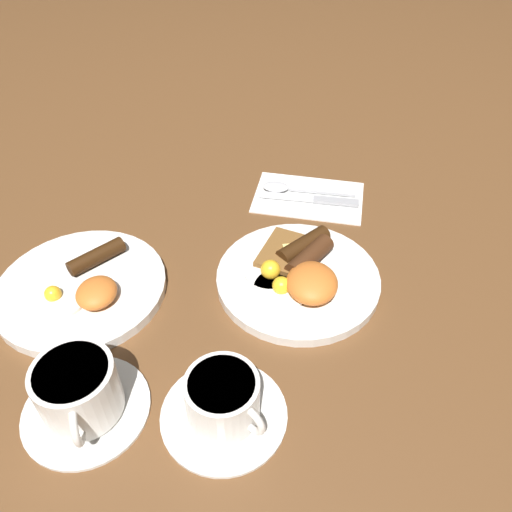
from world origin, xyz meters
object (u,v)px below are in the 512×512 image
breakfast_plate_far (82,287)px  spoon (286,188)px  breakfast_plate_near (298,275)px  knife (314,199)px  teacup_far (80,394)px  teacup_near (224,403)px

breakfast_plate_far → spoon: size_ratio=1.44×
breakfast_plate_near → knife: 0.20m
knife → spoon: (0.03, 0.05, 0.00)m
breakfast_plate_near → knife: (0.20, -0.02, -0.01)m
breakfast_plate_far → teacup_far: bearing=-159.4°
breakfast_plate_far → breakfast_plate_near: bearing=-81.0°
breakfast_plate_near → spoon: bearing=7.2°
teacup_near → breakfast_plate_near: bearing=-19.1°
breakfast_plate_near → teacup_far: bearing=134.4°
teacup_near → teacup_far: teacup_far is taller
knife → teacup_near: bearing=80.5°
breakfast_plate_near → breakfast_plate_far: breakfast_plate_near is taller
breakfast_plate_near → knife: size_ratio=1.35×
breakfast_plate_far → spoon: breakfast_plate_far is taller
breakfast_plate_near → teacup_far: teacup_far is taller
teacup_near → knife: (0.42, -0.10, -0.02)m
teacup_near → spoon: bearing=-6.1°
teacup_far → teacup_near: bearing=-87.1°
teacup_far → breakfast_plate_near: bearing=-45.6°
breakfast_plate_far → knife: (0.25, -0.33, -0.00)m
teacup_near → breakfast_plate_far: bearing=52.6°
breakfast_plate_far → spoon: (0.27, -0.27, -0.00)m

